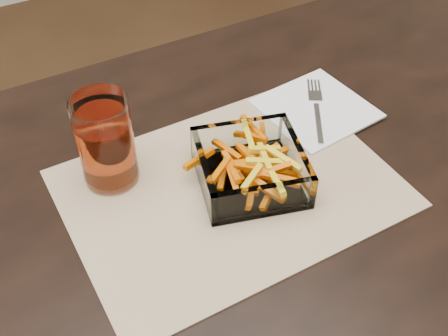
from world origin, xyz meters
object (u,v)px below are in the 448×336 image
at_px(dining_table, 224,268).
at_px(fork, 316,108).
at_px(tumbler, 106,144).
at_px(glass_bowl, 250,169).

xyz_separation_m(dining_table, fork, (0.25, 0.14, 0.10)).
bearing_deg(tumbler, dining_table, -59.14).
bearing_deg(glass_bowl, tumbler, 148.76).
xyz_separation_m(dining_table, tumbler, (-0.10, 0.16, 0.15)).
bearing_deg(dining_table, fork, 29.75).
relative_size(glass_bowl, tumbler, 1.29).
xyz_separation_m(dining_table, glass_bowl, (0.07, 0.06, 0.11)).
distance_m(glass_bowl, tumbler, 0.20).
height_order(dining_table, fork, fork).
relative_size(tumbler, fork, 0.91).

